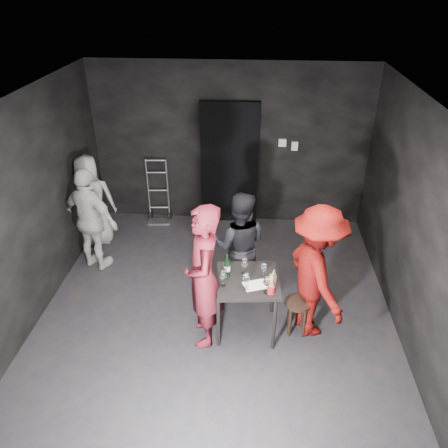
# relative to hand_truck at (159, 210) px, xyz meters

# --- Properties ---
(floor) EXTENTS (4.50, 5.00, 0.02)m
(floor) POSITION_rel_hand_truck_xyz_m (1.22, -2.31, -0.21)
(floor) COLOR black
(floor) RESTS_ON ground
(ceiling) EXTENTS (4.50, 5.00, 0.02)m
(ceiling) POSITION_rel_hand_truck_xyz_m (1.22, -2.31, 2.49)
(ceiling) COLOR silver
(ceiling) RESTS_ON ground
(wall_back) EXTENTS (4.50, 0.04, 2.70)m
(wall_back) POSITION_rel_hand_truck_xyz_m (1.22, 0.19, 1.14)
(wall_back) COLOR black
(wall_back) RESTS_ON ground
(wall_front) EXTENTS (4.50, 0.04, 2.70)m
(wall_front) POSITION_rel_hand_truck_xyz_m (1.22, -4.81, 1.14)
(wall_front) COLOR black
(wall_front) RESTS_ON ground
(wall_left) EXTENTS (0.04, 5.00, 2.70)m
(wall_left) POSITION_rel_hand_truck_xyz_m (-1.03, -2.31, 1.14)
(wall_left) COLOR black
(wall_left) RESTS_ON ground
(wall_right) EXTENTS (0.04, 5.00, 2.70)m
(wall_right) POSITION_rel_hand_truck_xyz_m (3.47, -2.31, 1.14)
(wall_right) COLOR black
(wall_right) RESTS_ON ground
(doorway) EXTENTS (0.95, 0.10, 2.10)m
(doorway) POSITION_rel_hand_truck_xyz_m (1.22, 0.13, 0.84)
(doorway) COLOR black
(doorway) RESTS_ON ground
(wallbox_upper) EXTENTS (0.12, 0.06, 0.12)m
(wallbox_upper) POSITION_rel_hand_truck_xyz_m (2.07, 0.14, 1.24)
(wallbox_upper) COLOR #B7B7B2
(wallbox_upper) RESTS_ON wall_back
(wallbox_lower) EXTENTS (0.10, 0.06, 0.14)m
(wallbox_lower) POSITION_rel_hand_truck_xyz_m (2.27, 0.14, 1.19)
(wallbox_lower) COLOR #B7B7B2
(wallbox_lower) RESTS_ON wall_back
(hand_truck) EXTENTS (0.38, 0.33, 1.14)m
(hand_truck) POSITION_rel_hand_truck_xyz_m (0.00, 0.00, 0.00)
(hand_truck) COLOR #B2B2B7
(hand_truck) RESTS_ON floor
(tasting_table) EXTENTS (0.72, 0.72, 0.75)m
(tasting_table) POSITION_rel_hand_truck_xyz_m (1.62, -2.57, 0.44)
(tasting_table) COLOR black
(tasting_table) RESTS_ON floor
(stool) EXTENTS (0.32, 0.32, 0.47)m
(stool) POSITION_rel_hand_truck_xyz_m (2.22, -2.59, 0.15)
(stool) COLOR black
(stool) RESTS_ON floor
(server_red) EXTENTS (0.64, 0.85, 2.12)m
(server_red) POSITION_rel_hand_truck_xyz_m (1.13, -2.76, 0.85)
(server_red) COLOR maroon
(server_red) RESTS_ON floor
(woman_black) EXTENTS (0.75, 0.44, 1.50)m
(woman_black) POSITION_rel_hand_truck_xyz_m (1.49, -1.86, 0.54)
(woman_black) COLOR black
(woman_black) RESTS_ON floor
(man_maroon) EXTENTS (0.98, 1.35, 1.90)m
(man_maroon) POSITION_rel_hand_truck_xyz_m (2.40, -2.51, 0.74)
(man_maroon) COLOR #690B09
(man_maroon) RESTS_ON floor
(bystander_cream) EXTENTS (1.06, 0.80, 1.64)m
(bystander_cream) POSITION_rel_hand_truck_xyz_m (-0.64, -1.42, 0.61)
(bystander_cream) COLOR beige
(bystander_cream) RESTS_ON floor
(bystander_grey) EXTENTS (0.80, 0.58, 1.47)m
(bystander_grey) POSITION_rel_hand_truck_xyz_m (-0.87, -0.78, 0.52)
(bystander_grey) COLOR gray
(bystander_grey) RESTS_ON floor
(tasting_mat) EXTENTS (0.32, 0.27, 0.00)m
(tasting_mat) POSITION_rel_hand_truck_xyz_m (1.71, -2.67, 0.54)
(tasting_mat) COLOR white
(tasting_mat) RESTS_ON tasting_table
(wine_glass_a) EXTENTS (0.11, 0.11, 0.21)m
(wine_glass_a) POSITION_rel_hand_truck_xyz_m (1.34, -2.71, 0.64)
(wine_glass_a) COLOR white
(wine_glass_a) RESTS_ON tasting_table
(wine_glass_b) EXTENTS (0.08, 0.08, 0.19)m
(wine_glass_b) POSITION_rel_hand_truck_xyz_m (1.35, -2.52, 0.64)
(wine_glass_b) COLOR white
(wine_glass_b) RESTS_ON tasting_table
(wine_glass_c) EXTENTS (0.09, 0.09, 0.22)m
(wine_glass_c) POSITION_rel_hand_truck_xyz_m (1.57, -2.46, 0.65)
(wine_glass_c) COLOR white
(wine_glass_c) RESTS_ON tasting_table
(wine_glass_d) EXTENTS (0.10, 0.10, 0.22)m
(wine_glass_d) POSITION_rel_hand_truck_xyz_m (1.60, -2.74, 0.65)
(wine_glass_d) COLOR white
(wine_glass_d) RESTS_ON tasting_table
(wine_glass_e) EXTENTS (0.11, 0.11, 0.22)m
(wine_glass_e) POSITION_rel_hand_truck_xyz_m (1.83, -2.79, 0.65)
(wine_glass_e) COLOR white
(wine_glass_e) RESTS_ON tasting_table
(wine_glass_f) EXTENTS (0.08, 0.08, 0.20)m
(wine_glass_f) POSITION_rel_hand_truck_xyz_m (1.80, -2.53, 0.64)
(wine_glass_f) COLOR white
(wine_glass_f) RESTS_ON tasting_table
(wine_bottle) EXTENTS (0.08, 0.08, 0.32)m
(wine_bottle) POSITION_rel_hand_truck_xyz_m (1.37, -2.54, 0.66)
(wine_bottle) COLOR black
(wine_bottle) RESTS_ON tasting_table
(breadstick_cup) EXTENTS (0.09, 0.09, 0.27)m
(breadstick_cup) POSITION_rel_hand_truck_xyz_m (1.88, -2.80, 0.66)
(breadstick_cup) COLOR #A3181C
(breadstick_cup) RESTS_ON tasting_table
(reserved_card) EXTENTS (0.11, 0.15, 0.11)m
(reserved_card) POSITION_rel_hand_truck_xyz_m (1.89, -2.57, 0.59)
(reserved_card) COLOR white
(reserved_card) RESTS_ON tasting_table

